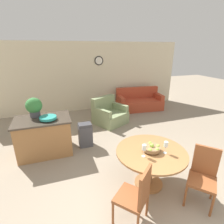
# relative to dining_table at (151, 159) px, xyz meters

# --- Properties ---
(ground_plane) EXTENTS (24.00, 24.00, 0.00)m
(ground_plane) POSITION_rel_dining_table_xyz_m (-0.19, -0.81, -0.57)
(ground_plane) COLOR gray
(wall_back) EXTENTS (8.00, 0.09, 2.70)m
(wall_back) POSITION_rel_dining_table_xyz_m (-0.19, 4.71, 0.78)
(wall_back) COLOR beige
(wall_back) RESTS_ON ground_plane
(dining_table) EXTENTS (1.27, 1.27, 0.74)m
(dining_table) POSITION_rel_dining_table_xyz_m (0.00, 0.00, 0.00)
(dining_table) COLOR #9E6B3D
(dining_table) RESTS_ON ground_plane
(dining_chair_near_left) EXTENTS (0.59, 0.59, 0.98)m
(dining_chair_near_left) POSITION_rel_dining_table_xyz_m (-0.59, -0.63, -0.04)
(dining_chair_near_left) COLOR brown
(dining_chair_near_left) RESTS_ON ground_plane
(dining_chair_near_right) EXTENTS (0.59, 0.59, 0.98)m
(dining_chair_near_right) POSITION_rel_dining_table_xyz_m (0.63, -0.59, -0.04)
(dining_chair_near_right) COLOR brown
(dining_chair_near_right) RESTS_ON ground_plane
(fruit_bowl) EXTENTS (0.32, 0.32, 0.15)m
(fruit_bowl) POSITION_rel_dining_table_xyz_m (0.00, -0.00, 0.23)
(fruit_bowl) COLOR olive
(fruit_bowl) RESTS_ON dining_table
(wine_glass_left) EXTENTS (0.07, 0.07, 0.22)m
(wine_glass_left) POSITION_rel_dining_table_xyz_m (-0.21, -0.10, 0.33)
(wine_glass_left) COLOR silver
(wine_glass_left) RESTS_ON dining_table
(wine_glass_right) EXTENTS (0.07, 0.07, 0.22)m
(wine_glass_right) POSITION_rel_dining_table_xyz_m (0.19, -0.13, 0.33)
(wine_glass_right) COLOR silver
(wine_glass_right) RESTS_ON dining_table
(kitchen_island) EXTENTS (1.27, 0.83, 0.91)m
(kitchen_island) POSITION_rel_dining_table_xyz_m (-1.87, 1.78, -0.11)
(kitchen_island) COLOR #9E6B3D
(kitchen_island) RESTS_ON ground_plane
(teal_bowl) EXTENTS (0.38, 0.38, 0.08)m
(teal_bowl) POSITION_rel_dining_table_xyz_m (-1.73, 1.67, 0.39)
(teal_bowl) COLOR teal
(teal_bowl) RESTS_ON kitchen_island
(potted_plant) EXTENTS (0.37, 0.37, 0.47)m
(potted_plant) POSITION_rel_dining_table_xyz_m (-2.02, 1.98, 0.59)
(potted_plant) COLOR #4C4C51
(potted_plant) RESTS_ON kitchen_island
(trash_bin) EXTENTS (0.35, 0.26, 0.64)m
(trash_bin) POSITION_rel_dining_table_xyz_m (-0.88, 1.79, -0.25)
(trash_bin) COLOR #47474C
(trash_bin) RESTS_ON ground_plane
(couch) EXTENTS (1.91, 1.06, 0.88)m
(couch) POSITION_rel_dining_table_xyz_m (1.84, 4.03, -0.27)
(couch) COLOR #B24228
(couch) RESTS_ON ground_plane
(armchair) EXTENTS (1.25, 1.23, 0.89)m
(armchair) POSITION_rel_dining_table_xyz_m (0.18, 3.02, -0.27)
(armchair) COLOR gray
(armchair) RESTS_ON ground_plane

